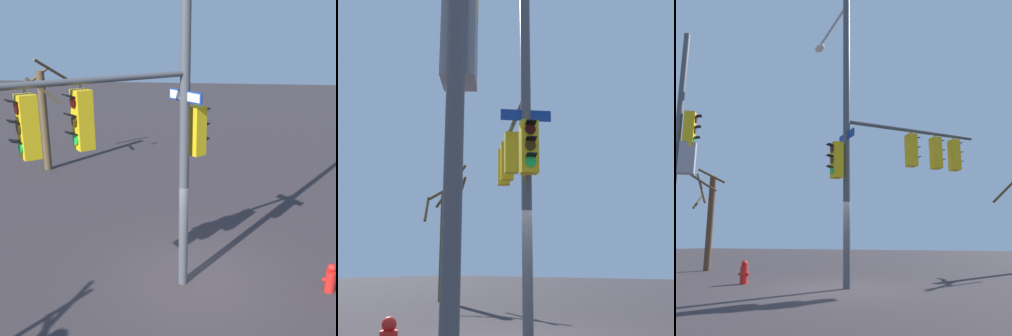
# 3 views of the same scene
# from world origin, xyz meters

# --- Properties ---
(ground_plane) EXTENTS (80.00, 80.00, 0.00)m
(ground_plane) POSITION_xyz_m (0.00, 0.00, 0.00)
(ground_plane) COLOR #362E31
(main_signal_pole_assembly) EXTENTS (5.94, 3.94, 9.67)m
(main_signal_pole_assembly) POSITION_xyz_m (-1.13, -1.09, 4.83)
(main_signal_pole_assembly) COLOR #4C4F54
(main_signal_pole_assembly) RESTS_ON ground
(secondary_pole_assembly) EXTENTS (0.67, 0.56, 7.78)m
(secondary_pole_assembly) POSITION_xyz_m (4.16, 1.92, 4.03)
(secondary_pole_assembly) COLOR #4C4F54
(secondary_pole_assembly) RESTS_ON ground
(fire_hydrant) EXTENTS (0.38, 0.24, 0.73)m
(fire_hydrant) POSITION_xyz_m (3.17, -0.10, 0.34)
(fire_hydrant) COLOR red
(fire_hydrant) RESTS_ON ground
(bare_tree_behind_pole) EXTENTS (1.94, 1.33, 4.61)m
(bare_tree_behind_pole) POSITION_xyz_m (7.69, -3.57, 2.43)
(bare_tree_behind_pole) COLOR brown
(bare_tree_behind_pole) RESTS_ON ground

